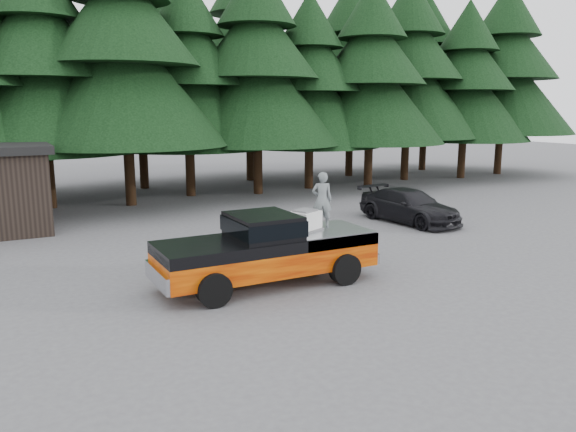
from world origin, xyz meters
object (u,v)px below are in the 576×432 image
pickup_truck (267,260)px  parked_car (409,206)px  air_compressor (305,221)px  man_on_bed (322,200)px

pickup_truck → parked_car: size_ratio=1.28×
air_compressor → man_on_bed: 0.84m
pickup_truck → man_on_bed: bearing=7.4°
pickup_truck → man_on_bed: (1.84, 0.24, 1.45)m
parked_car → man_on_bed: bearing=-153.6°
pickup_truck → air_compressor: (1.21, 0.07, 0.92)m
parked_car → air_compressor: bearing=-154.9°
air_compressor → parked_car: 8.90m
air_compressor → man_on_bed: bearing=-10.0°
man_on_bed → pickup_truck: bearing=32.1°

